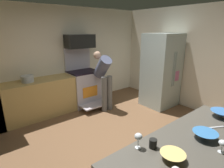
# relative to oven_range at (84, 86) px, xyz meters

# --- Properties ---
(ground_plane) EXTENTS (5.20, 4.80, 0.02)m
(ground_plane) POSITION_rel_oven_range_xyz_m (-0.41, -1.97, -0.52)
(ground_plane) COLOR brown
(wall_back) EXTENTS (5.20, 0.12, 2.60)m
(wall_back) POSITION_rel_oven_range_xyz_m (-0.41, 0.37, 0.79)
(wall_back) COLOR beige
(wall_back) RESTS_ON ground
(wall_right) EXTENTS (0.12, 4.80, 2.60)m
(wall_right) POSITION_rel_oven_range_xyz_m (2.13, -1.97, 0.79)
(wall_right) COLOR beige
(wall_right) RESTS_ON ground
(lower_cabinet_run) EXTENTS (2.40, 0.60, 0.90)m
(lower_cabinet_run) POSITION_rel_oven_range_xyz_m (-1.31, 0.01, -0.06)
(lower_cabinet_run) COLOR tan
(lower_cabinet_run) RESTS_ON ground
(oven_range) EXTENTS (0.76, 1.02, 1.55)m
(oven_range) POSITION_rel_oven_range_xyz_m (0.00, 0.00, 0.00)
(oven_range) COLOR silver
(oven_range) RESTS_ON ground
(microwave) EXTENTS (0.74, 0.38, 0.35)m
(microwave) POSITION_rel_oven_range_xyz_m (0.00, 0.09, 1.22)
(microwave) COLOR black
(microwave) RESTS_ON oven_range
(refrigerator) EXTENTS (0.85, 0.79, 1.93)m
(refrigerator) POSITION_rel_oven_range_xyz_m (1.62, -1.33, 0.45)
(refrigerator) COLOR #AEC2BF
(refrigerator) RESTS_ON ground
(person_cook) EXTENTS (0.31, 0.61, 1.49)m
(person_cook) POSITION_rel_oven_range_xyz_m (0.26, -0.59, 0.37)
(person_cook) COLOR slate
(person_cook) RESTS_ON ground
(mixing_bowl_large) EXTENTS (0.23, 0.23, 0.07)m
(mixing_bowl_large) POSITION_rel_oven_range_xyz_m (-1.07, -3.48, 0.42)
(mixing_bowl_large) COLOR #E9C970
(mixing_bowl_large) RESTS_ON counter_island
(mixing_bowl_small) EXTENTS (0.26, 0.26, 0.08)m
(mixing_bowl_small) POSITION_rel_oven_range_xyz_m (-0.50, -3.50, 0.43)
(mixing_bowl_small) COLOR #3876BA
(mixing_bowl_small) RESTS_ON counter_island
(mixing_bowl_prep) EXTENTS (0.28, 0.28, 0.09)m
(mixing_bowl_prep) POSITION_rel_oven_range_xyz_m (0.19, -3.40, 0.43)
(mixing_bowl_prep) COLOR #3A71B8
(mixing_bowl_prep) RESTS_ON counter_island
(wine_glass_near) EXTENTS (0.08, 0.08, 0.13)m
(wine_glass_near) POSITION_rel_oven_range_xyz_m (-0.60, -3.71, 0.49)
(wine_glass_near) COLOR silver
(wine_glass_near) RESTS_ON counter_island
(wine_glass_mid) EXTENTS (0.08, 0.08, 0.17)m
(wine_glass_mid) POSITION_rel_oven_range_xyz_m (-1.19, -3.16, 0.51)
(wine_glass_mid) COLOR silver
(wine_glass_mid) RESTS_ON counter_island
(mug_coffee) EXTENTS (0.08, 0.08, 0.10)m
(mug_coffee) POSITION_rel_oven_range_xyz_m (-1.07, -3.25, 0.44)
(mug_coffee) COLOR black
(mug_coffee) RESTS_ON counter_island
(knife_chef) EXTENTS (0.22, 0.14, 0.01)m
(knife_chef) POSITION_rel_oven_range_xyz_m (-0.17, -3.47, 0.39)
(knife_chef) COLOR #B7BABF
(knife_chef) RESTS_ON counter_island
(stock_pot) EXTENTS (0.27, 0.27, 0.15)m
(stock_pot) POSITION_rel_oven_range_xyz_m (-1.41, 0.01, 0.46)
(stock_pot) COLOR #B3BAC0
(stock_pot) RESTS_ON lower_cabinet_run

